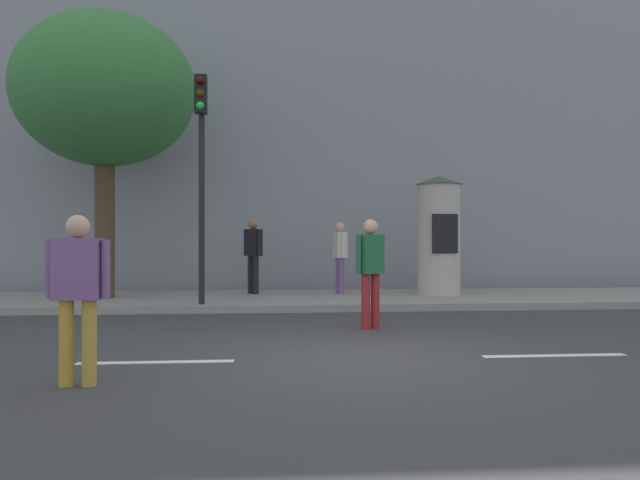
% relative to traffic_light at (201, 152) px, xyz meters
% --- Properties ---
extents(ground_plane, '(80.00, 80.00, 0.00)m').
position_rel_traffic_light_xyz_m(ground_plane, '(2.36, -5.24, -3.16)').
color(ground_plane, '#38383A').
extents(sidewalk_curb, '(36.00, 4.00, 0.15)m').
position_rel_traffic_light_xyz_m(sidewalk_curb, '(2.36, 1.76, -3.09)').
color(sidewalk_curb, gray).
rests_on(sidewalk_curb, ground_plane).
extents(lane_markings, '(25.80, 0.16, 0.01)m').
position_rel_traffic_light_xyz_m(lane_markings, '(2.36, -5.24, -3.16)').
color(lane_markings, silver).
rests_on(lane_markings, ground_plane).
extents(building_backdrop, '(36.00, 5.00, 10.30)m').
position_rel_traffic_light_xyz_m(building_backdrop, '(2.36, 6.76, 1.99)').
color(building_backdrop, gray).
rests_on(building_backdrop, ground_plane).
extents(traffic_light, '(0.24, 0.45, 4.50)m').
position_rel_traffic_light_xyz_m(traffic_light, '(0.00, 0.00, 0.00)').
color(traffic_light, black).
rests_on(traffic_light, sidewalk_curb).
extents(poster_column, '(1.10, 1.10, 2.78)m').
position_rel_traffic_light_xyz_m(poster_column, '(5.34, 2.00, -1.60)').
color(poster_column, '#B2ADA3').
rests_on(poster_column, sidewalk_curb).
extents(street_tree, '(3.97, 3.97, 6.28)m').
position_rel_traffic_light_xyz_m(street_tree, '(-2.27, 1.79, 1.55)').
color(street_tree, '#4C3826').
rests_on(street_tree, sidewalk_curb).
extents(pedestrian_tallest, '(0.51, 0.40, 1.75)m').
position_rel_traffic_light_xyz_m(pedestrian_tallest, '(2.92, -2.65, -2.14)').
color(pedestrian_tallest, maroon).
rests_on(pedestrian_tallest, ground_plane).
extents(pedestrian_in_red_top, '(0.62, 0.27, 1.66)m').
position_rel_traffic_light_xyz_m(pedestrian_in_red_top, '(-0.59, -6.42, -2.19)').
color(pedestrian_in_red_top, '#B78C33').
rests_on(pedestrian_in_red_top, ground_plane).
extents(pedestrian_in_light_jacket, '(0.45, 0.59, 1.78)m').
position_rel_traffic_light_xyz_m(pedestrian_in_light_jacket, '(0.99, 2.56, -1.95)').
color(pedestrian_in_light_jacket, black).
rests_on(pedestrian_in_light_jacket, sidewalk_curb).
extents(pedestrian_in_dark_shirt, '(0.31, 0.65, 1.70)m').
position_rel_traffic_light_xyz_m(pedestrian_in_dark_shirt, '(3.04, 2.38, -2.01)').
color(pedestrian_in_dark_shirt, '#724C84').
rests_on(pedestrian_in_dark_shirt, sidewalk_curb).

